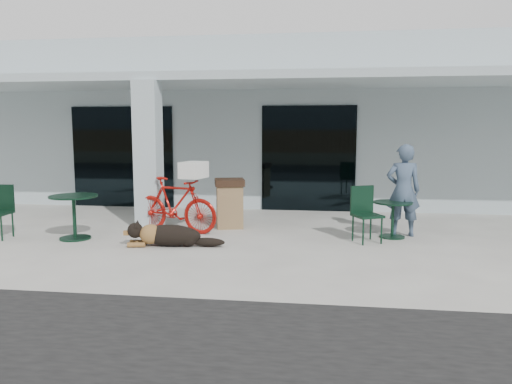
# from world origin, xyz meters

# --- Properties ---
(ground) EXTENTS (80.00, 80.00, 0.00)m
(ground) POSITION_xyz_m (0.00, 0.00, 0.00)
(ground) COLOR beige
(ground) RESTS_ON ground
(building) EXTENTS (22.00, 7.00, 4.50)m
(building) POSITION_xyz_m (0.00, 8.50, 2.25)
(building) COLOR #A8B9BE
(building) RESTS_ON ground
(storefront_glass_left) EXTENTS (2.80, 0.06, 2.70)m
(storefront_glass_left) POSITION_xyz_m (-3.20, 4.98, 1.35)
(storefront_glass_left) COLOR black
(storefront_glass_left) RESTS_ON ground
(storefront_glass_right) EXTENTS (2.40, 0.06, 2.70)m
(storefront_glass_right) POSITION_xyz_m (1.80, 4.98, 1.35)
(storefront_glass_right) COLOR black
(storefront_glass_right) RESTS_ON ground
(column) EXTENTS (0.50, 0.50, 3.12)m
(column) POSITION_xyz_m (-1.50, 2.30, 1.56)
(column) COLOR #A8B9BE
(column) RESTS_ON ground
(overhang) EXTENTS (22.00, 2.80, 0.18)m
(overhang) POSITION_xyz_m (0.00, 3.60, 3.21)
(overhang) COLOR #A8B9BE
(overhang) RESTS_ON column
(bicycle) EXTENTS (1.97, 0.97, 1.14)m
(bicycle) POSITION_xyz_m (-0.82, 1.90, 0.57)
(bicycle) COLOR #AC140D
(bicycle) RESTS_ON ground
(laundry_basket) EXTENTS (0.53, 0.63, 0.33)m
(laundry_basket) POSITION_xyz_m (-0.38, 1.79, 1.30)
(laundry_basket) COLOR white
(laundry_basket) RESTS_ON bicycle
(dog) EXTENTS (1.41, 0.69, 0.45)m
(dog) POSITION_xyz_m (-0.56, 0.70, 0.23)
(dog) COLOR black
(dog) RESTS_ON ground
(cup_near_dog) EXTENTS (0.10, 0.10, 0.10)m
(cup_near_dog) POSITION_xyz_m (-1.22, 0.72, 0.05)
(cup_near_dog) COLOR white
(cup_near_dog) RESTS_ON ground
(cafe_table_near) EXTENTS (1.07, 1.07, 0.85)m
(cafe_table_near) POSITION_xyz_m (-2.55, 1.02, 0.43)
(cafe_table_near) COLOR #113120
(cafe_table_near) RESTS_ON ground
(cafe_table_far) EXTENTS (0.85, 0.85, 0.71)m
(cafe_table_far) POSITION_xyz_m (3.55, 2.00, 0.35)
(cafe_table_far) COLOR #113120
(cafe_table_far) RESTS_ON ground
(cafe_chair_far_a) EXTENTS (0.65, 0.68, 1.05)m
(cafe_chair_far_a) POSITION_xyz_m (3.03, 1.50, 0.53)
(cafe_chair_far_a) COLOR #113120
(cafe_chair_far_a) RESTS_ON ground
(person) EXTENTS (0.67, 0.44, 1.83)m
(person) POSITION_xyz_m (3.77, 2.20, 0.91)
(person) COLOR #3F526A
(person) RESTS_ON ground
(cup_on_table) EXTENTS (0.10, 0.10, 0.12)m
(cup_on_table) POSITION_xyz_m (3.69, 2.12, 0.77)
(cup_on_table) COLOR white
(cup_on_table) RESTS_ON cafe_table_far
(trash_receptacle) EXTENTS (0.75, 0.75, 1.05)m
(trash_receptacle) POSITION_xyz_m (0.20, 2.55, 0.53)
(trash_receptacle) COLOR olive
(trash_receptacle) RESTS_ON ground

